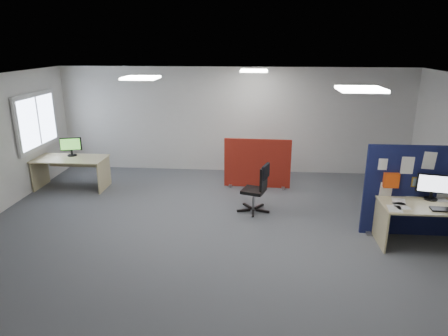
# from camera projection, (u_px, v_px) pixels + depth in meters

# --- Properties ---
(floor) EXTENTS (9.00, 9.00, 0.00)m
(floor) POSITION_uv_depth(u_px,v_px,m) (222.00, 228.00, 7.36)
(floor) COLOR #56595E
(floor) RESTS_ON ground
(ceiling) EXTENTS (9.00, 7.00, 0.02)m
(ceiling) POSITION_uv_depth(u_px,v_px,m) (222.00, 79.00, 6.54)
(ceiling) COLOR white
(ceiling) RESTS_ON wall_back
(wall_back) EXTENTS (9.00, 0.02, 2.70)m
(wall_back) POSITION_uv_depth(u_px,v_px,m) (234.00, 121.00, 10.28)
(wall_back) COLOR silver
(wall_back) RESTS_ON floor
(wall_front) EXTENTS (9.00, 0.02, 2.70)m
(wall_front) POSITION_uv_depth(u_px,v_px,m) (188.00, 265.00, 3.63)
(wall_front) COLOR silver
(wall_front) RESTS_ON floor
(window) EXTENTS (0.06, 1.70, 1.30)m
(window) POSITION_uv_depth(u_px,v_px,m) (37.00, 121.00, 9.15)
(window) COLOR white
(window) RESTS_ON wall_left
(ceiling_lights) EXTENTS (4.10, 4.10, 0.04)m
(ceiling_lights) POSITION_uv_depth(u_px,v_px,m) (243.00, 78.00, 7.16)
(ceiling_lights) COLOR white
(ceiling_lights) RESTS_ON ceiling
(navy_divider) EXTENTS (1.98, 0.30, 1.64)m
(navy_divider) POSITION_uv_depth(u_px,v_px,m) (421.00, 191.00, 6.89)
(navy_divider) COLOR #10123E
(navy_divider) RESTS_ON floor
(main_desk) EXTENTS (1.79, 0.79, 0.73)m
(main_desk) POSITION_uv_depth(u_px,v_px,m) (435.00, 214.00, 6.62)
(main_desk) COLOR tan
(main_desk) RESTS_ON floor
(monitor_main) EXTENTS (0.51, 0.21, 0.45)m
(monitor_main) POSITION_uv_depth(u_px,v_px,m) (433.00, 186.00, 6.70)
(monitor_main) COLOR black
(monitor_main) RESTS_ON main_desk
(keyboard) EXTENTS (0.46, 0.21, 0.02)m
(keyboard) POSITION_uv_depth(u_px,v_px,m) (446.00, 210.00, 6.34)
(keyboard) COLOR black
(keyboard) RESTS_ON main_desk
(red_divider) EXTENTS (1.55, 0.30, 1.16)m
(red_divider) POSITION_uv_depth(u_px,v_px,m) (257.00, 164.00, 9.31)
(red_divider) COLOR maroon
(red_divider) RESTS_ON floor
(second_desk) EXTENTS (1.61, 0.80, 0.73)m
(second_desk) POSITION_uv_depth(u_px,v_px,m) (72.00, 165.00, 9.28)
(second_desk) COLOR tan
(second_desk) RESTS_ON floor
(monitor_second) EXTENTS (0.46, 0.22, 0.43)m
(monitor_second) POSITION_uv_depth(u_px,v_px,m) (71.00, 146.00, 9.31)
(monitor_second) COLOR black
(monitor_second) RESTS_ON second_desk
(office_chair) EXTENTS (0.66, 0.63, 1.00)m
(office_chair) POSITION_uv_depth(u_px,v_px,m) (259.00, 186.00, 7.91)
(office_chair) COLOR black
(office_chair) RESTS_ON floor
(desk_papers) EXTENTS (1.48, 0.84, 0.00)m
(desk_papers) POSITION_uv_depth(u_px,v_px,m) (422.00, 205.00, 6.54)
(desk_papers) COLOR white
(desk_papers) RESTS_ON main_desk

